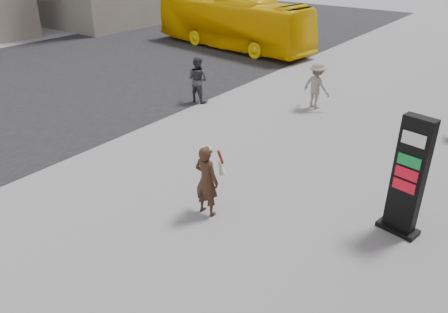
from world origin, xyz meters
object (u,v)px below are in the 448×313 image
Objects in this scene: pedestrian_a at (198,79)px; woman at (207,180)px; bus at (232,23)px; pedestrian_b at (317,86)px; info_pylon at (409,177)px.

woman is at bearing 129.72° from pedestrian_a.
pedestrian_b is (8.81, -6.51, -0.58)m from bus.
info_pylon is at bearing 154.83° from pedestrian_a.
bus is 5.92× the size of pedestrian_b.
info_pylon is at bearing -152.22° from woman.
woman is 1.00× the size of pedestrian_b.
info_pylon is 18.91m from bus.
bus reaches higher than pedestrian_a.
info_pylon is at bearing 141.66° from pedestrian_b.
pedestrian_a is at bearing 167.12° from info_pylon.
info_pylon reaches higher than pedestrian_b.
bus reaches higher than info_pylon.
info_pylon is 10.16m from pedestrian_a.
bus is at bearing 148.06° from info_pylon.
woman is 8.36m from pedestrian_b.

